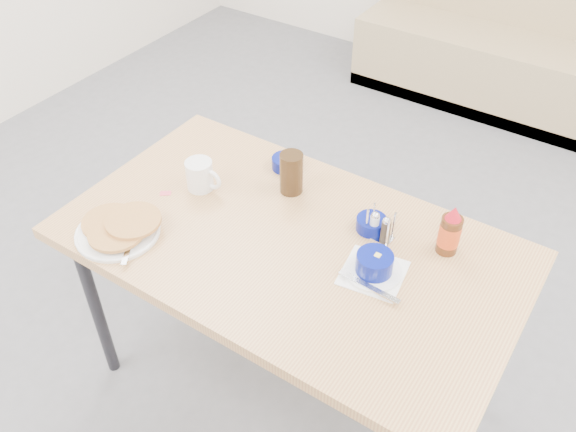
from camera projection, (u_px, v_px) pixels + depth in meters
The scene contains 12 objects.
ground at pixel (251, 432), 2.20m from camera, with size 6.00×6.00×0.00m, color slate.
booth_bench at pixel (517, 51), 3.72m from camera, with size 1.90×0.56×1.22m.
dining_table at pixel (290, 254), 1.90m from camera, with size 1.40×0.80×0.76m.
pancake_plate at pixel (119, 228), 1.87m from camera, with size 0.26×0.26×0.05m.
coffee_mug at pixel (201, 175), 2.02m from camera, with size 0.13×0.09×0.10m.
grits_setting at pixel (374, 266), 1.73m from camera, with size 0.22×0.20×0.07m.
creamer_bowl at pixel (285, 163), 2.12m from camera, with size 0.09×0.09×0.04m.
butter_bowl at pixel (371, 224), 1.88m from camera, with size 0.09×0.09×0.04m.
amber_tumbler at pixel (291, 173), 1.99m from camera, with size 0.08×0.08×0.14m, color #301F0F.
condiment_caddy at pixel (380, 228), 1.84m from camera, with size 0.09×0.06×0.10m.
syrup_bottle at pixel (450, 232), 1.78m from camera, with size 0.06×0.06×0.17m.
sugar_wrapper at pixel (166, 193), 2.03m from camera, with size 0.04×0.02×0.00m, color #EF4F66.
Camera 1 is at (0.74, -0.88, 2.04)m, focal length 38.00 mm.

